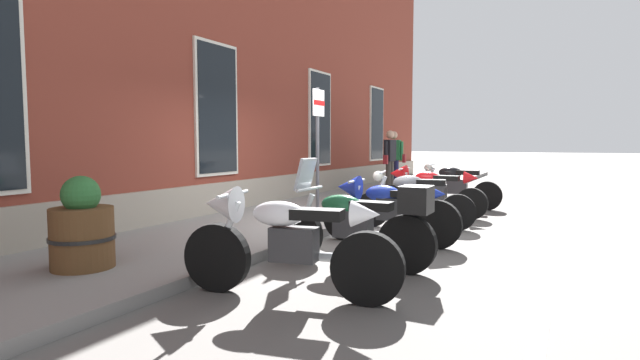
# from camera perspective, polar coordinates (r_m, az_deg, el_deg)

# --- Properties ---
(ground_plane) EXTENTS (140.00, 140.00, 0.00)m
(ground_plane) POSITION_cam_1_polar(r_m,az_deg,el_deg) (8.29, 2.78, -5.84)
(ground_plane) COLOR #565451
(sidewalk) EXTENTS (31.65, 2.68, 0.13)m
(sidewalk) POSITION_cam_1_polar(r_m,az_deg,el_deg) (8.91, -5.12, -4.70)
(sidewalk) COLOR slate
(sidewalk) RESTS_ON ground_plane
(lane_stripe) EXTENTS (31.65, 0.12, 0.01)m
(lane_stripe) POSITION_cam_1_polar(r_m,az_deg,el_deg) (7.57, 25.60, -7.22)
(lane_stripe) COLOR silver
(lane_stripe) RESTS_ON ground_plane
(brick_pub_facade) EXTENTS (25.65, 6.02, 7.42)m
(brick_pub_facade) POSITION_cam_1_polar(r_m,az_deg,el_deg) (11.88, -23.66, 14.85)
(brick_pub_facade) COLOR brown
(brick_pub_facade) RESTS_ON ground_plane
(motorcycle_white_sport) EXTENTS (0.69, 2.17, 1.05)m
(motorcycle_white_sport) POSITION_cam_1_polar(r_m,az_deg,el_deg) (4.67, -4.57, -6.76)
(motorcycle_white_sport) COLOR black
(motorcycle_white_sport) RESTS_ON ground_plane
(motorcycle_green_touring) EXTENTS (0.62, 2.08, 1.28)m
(motorcycle_green_touring) POSITION_cam_1_polar(r_m,az_deg,el_deg) (5.77, 4.40, -4.96)
(motorcycle_green_touring) COLOR black
(motorcycle_green_touring) RESTS_ON ground_plane
(motorcycle_blue_sport) EXTENTS (0.62, 2.06, 0.99)m
(motorcycle_blue_sport) POSITION_cam_1_polar(r_m,az_deg,el_deg) (7.15, 7.56, -3.12)
(motorcycle_blue_sport) COLOR black
(motorcycle_blue_sport) RESTS_ON ground_plane
(motorcycle_grey_naked) EXTENTS (0.70, 2.03, 0.98)m
(motorcycle_grey_naked) POSITION_cam_1_polar(r_m,az_deg,el_deg) (8.51, 10.76, -2.35)
(motorcycle_grey_naked) COLOR black
(motorcycle_grey_naked) RESTS_ON ground_plane
(motorcycle_red_sport) EXTENTS (0.62, 2.14, 1.02)m
(motorcycle_red_sport) POSITION_cam_1_polar(r_m,az_deg,el_deg) (9.96, 12.46, -0.97)
(motorcycle_red_sport) COLOR black
(motorcycle_red_sport) RESTS_ON ground_plane
(motorcycle_black_naked) EXTENTS (0.62, 2.02, 0.99)m
(motorcycle_black_naked) POSITION_cam_1_polar(r_m,az_deg,el_deg) (11.29, 15.32, -0.75)
(motorcycle_black_naked) COLOR black
(motorcycle_black_naked) RESTS_ON ground_plane
(pedestrian_dark_jacket) EXTENTS (0.66, 0.24, 1.67)m
(pedestrian_dark_jacket) POSITION_cam_1_polar(r_m,az_deg,el_deg) (13.54, 8.13, 2.65)
(pedestrian_dark_jacket) COLOR #38332D
(pedestrian_dark_jacket) RESTS_ON sidewalk
(pedestrian_striped_shirt) EXTENTS (0.22, 0.66, 1.66)m
(pedestrian_striped_shirt) POSITION_cam_1_polar(r_m,az_deg,el_deg) (14.41, 8.58, 2.74)
(pedestrian_striped_shirt) COLOR #1E1E4C
(pedestrian_striped_shirt) RESTS_ON sidewalk
(parking_sign) EXTENTS (0.36, 0.07, 2.25)m
(parking_sign) POSITION_cam_1_polar(r_m,az_deg,el_deg) (8.21, -0.25, 5.24)
(parking_sign) COLOR #4C4C51
(parking_sign) RESTS_ON sidewalk
(barrel_planter) EXTENTS (0.67, 0.67, 0.99)m
(barrel_planter) POSITION_cam_1_polar(r_m,az_deg,el_deg) (5.83, -25.97, -5.25)
(barrel_planter) COLOR brown
(barrel_planter) RESTS_ON sidewalk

